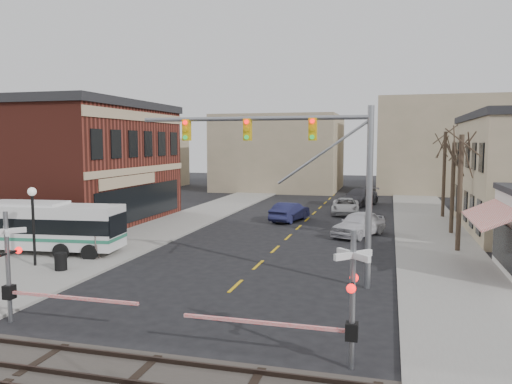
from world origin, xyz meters
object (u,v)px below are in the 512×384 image
Objects in this scene: trash_bin at (61,261)px; car_b at (290,212)px; car_c at (345,206)px; transit_bus at (27,226)px; rr_crossing_west at (18,269)px; traffic_signal_mast at (303,157)px; street_lamp at (33,209)px; car_a at (359,224)px; rr_crossing_east at (337,300)px; pedestrian_far at (90,230)px; pedestrian_near at (98,244)px; car_d at (359,197)px.

trash_bin is 20.39m from car_b.
car_c reaches higher than trash_bin.
rr_crossing_west reaches higher than transit_bus.
traffic_signal_mast is 18.73m from car_b.
street_lamp is at bearing -176.80° from traffic_signal_mast.
traffic_signal_mast is 23.35m from car_c.
transit_bus is 2.27× the size of car_a.
rr_crossing_east is 17.82m from street_lamp.
pedestrian_far is at bearing 111.41° from trash_bin.
pedestrian_far is at bearing -132.89° from car_c.
rr_crossing_west is 7.21m from trash_bin.
street_lamp reaches higher than car_b.
traffic_signal_mast is 2.11× the size of car_c.
rr_crossing_west is 25.70m from car_b.
transit_bus is at bearing 172.67° from pedestrian_far.
rr_crossing_west is 3.54× the size of pedestrian_near.
trash_bin is 0.54× the size of pedestrian_near.
street_lamp reaches higher than rr_crossing_west.
car_d is 28.76m from pedestrian_far.
pedestrian_near is at bearing 145.27° from rr_crossing_east.
car_d is at bearing -19.72° from pedestrian_near.
car_d is at bearing 88.41° from traffic_signal_mast.
pedestrian_near is 0.96× the size of pedestrian_far.
rr_crossing_east is at bearing -28.38° from transit_bus.
pedestrian_far is at bearing 42.28° from pedestrian_near.
pedestrian_near is (-2.62, 9.01, -1.06)m from rr_crossing_west.
pedestrian_far is (-10.24, -12.63, 0.17)m from car_b.
car_a reaches higher than trash_bin.
car_a is at bearing 44.92° from trash_bin.
rr_crossing_west is (7.54, -9.54, 0.34)m from transit_bus.
rr_crossing_west is 1.09× the size of car_c.
trash_bin is 0.14× the size of car_d.
rr_crossing_east is 31.14m from car_c.
transit_bus reaches higher than car_b.
car_c is (16.39, 20.87, -0.92)m from transit_bus.
rr_crossing_west is at bearing 176.92° from rr_crossing_east.
transit_bus is 13.19× the size of trash_bin.
street_lamp is 20.49m from car_a.
rr_crossing_east is at bearing -63.95° from car_a.
transit_bus is at bearing 151.62° from rr_crossing_east.
street_lamp reaches higher than pedestrian_far.
traffic_signal_mast is 12.53m from pedestrian_near.
pedestrian_far is at bearing -130.83° from car_a.
street_lamp is 33.60m from car_d.
car_d reaches higher than car_c.
traffic_signal_mast is at bearing -94.21° from car_c.
car_d is (17.19, 27.52, -0.77)m from transit_bus.
pedestrian_near reaches higher than car_a.
rr_crossing_east reaches higher than car_b.
transit_bus is 1.05× the size of traffic_signal_mast.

